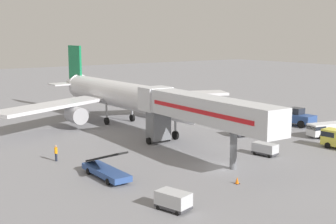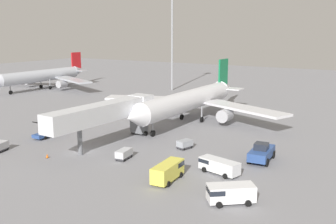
# 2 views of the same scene
# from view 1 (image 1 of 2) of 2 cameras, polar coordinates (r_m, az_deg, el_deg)

# --- Properties ---
(ground_plane) EXTENTS (300.00, 300.00, 0.00)m
(ground_plane) POSITION_cam_1_polar(r_m,az_deg,el_deg) (46.53, 6.78, -6.89)
(ground_plane) COLOR gray
(airplane_at_gate) EXTENTS (39.45, 39.84, 11.27)m
(airplane_at_gate) POSITION_cam_1_polar(r_m,az_deg,el_deg) (68.69, -5.85, 2.05)
(airplane_at_gate) COLOR silver
(airplane_at_gate) RESTS_ON ground
(jet_bridge) EXTENTS (4.03, 21.56, 6.81)m
(jet_bridge) POSITION_cam_1_polar(r_m,az_deg,el_deg) (49.79, 3.49, 0.26)
(jet_bridge) COLOR silver
(jet_bridge) RESTS_ON ground
(pushback_tug) EXTENTS (3.19, 6.18, 2.61)m
(pushback_tug) POSITION_cam_1_polar(r_m,az_deg,el_deg) (69.94, 15.36, -0.61)
(pushback_tug) COLOR #2D4C8E
(pushback_tug) RESTS_ON ground
(belt_loader_truck) EXTENTS (1.94, 6.51, 3.12)m
(belt_loader_truck) POSITION_cam_1_polar(r_m,az_deg,el_deg) (43.33, -7.66, -7.09)
(belt_loader_truck) COLOR #2D4C8E
(belt_loader_truck) RESTS_ON ground
(service_van_rear_left) EXTENTS (5.58, 3.00, 1.80)m
(service_van_rear_left) POSITION_cam_1_polar(r_m,az_deg,el_deg) (63.25, 18.92, -1.98)
(service_van_rear_left) COLOR white
(service_van_rear_left) RESTS_ON ground
(baggage_cart_near_left) EXTENTS (2.11, 2.90, 1.43)m
(baggage_cart_near_left) POSITION_cam_1_polar(r_m,az_deg,el_deg) (35.39, 0.65, -10.79)
(baggage_cart_near_left) COLOR #38383D
(baggage_cart_near_left) RESTS_ON ground
(baggage_cart_far_center) EXTENTS (1.92, 2.58, 1.30)m
(baggage_cart_far_center) POSITION_cam_1_polar(r_m,az_deg,el_deg) (61.12, 8.70, -2.26)
(baggage_cart_far_center) COLOR #38383D
(baggage_cart_far_center) RESTS_ON ground
(baggage_cart_near_center) EXTENTS (1.73, 2.85, 1.35)m
(baggage_cart_near_center) POSITION_cam_1_polar(r_m,az_deg,el_deg) (51.87, 11.88, -4.44)
(baggage_cart_near_center) COLOR #38383D
(baggage_cart_near_center) RESTS_ON ground
(ground_crew_worker_foreground) EXTENTS (0.40, 0.40, 1.72)m
(ground_crew_worker_foreground) POSITION_cam_1_polar(r_m,az_deg,el_deg) (49.83, -13.65, -4.90)
(ground_crew_worker_foreground) COLOR #1E2333
(ground_crew_worker_foreground) RESTS_ON ground
(safety_cone_alpha) EXTENTS (0.41, 0.41, 0.63)m
(safety_cone_alpha) POSITION_cam_1_polar(r_m,az_deg,el_deg) (41.89, 8.53, -8.35)
(safety_cone_alpha) COLOR black
(safety_cone_alpha) RESTS_ON ground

